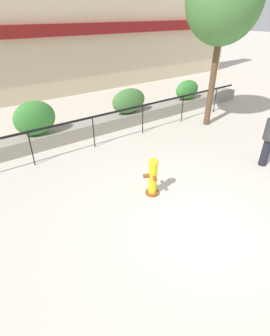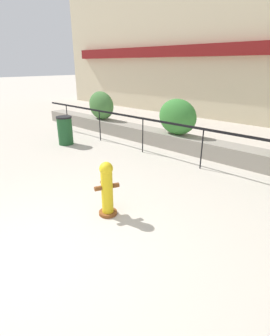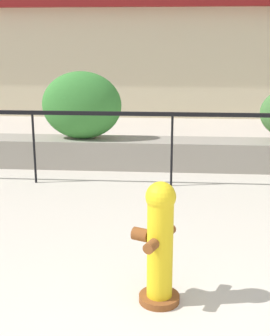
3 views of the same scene
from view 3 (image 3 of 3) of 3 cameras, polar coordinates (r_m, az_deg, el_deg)
planter_wall_low at (r=8.30m, az=4.47°, el=1.75°), size 18.00×0.70×0.50m
fence_railing_segment at (r=7.07m, az=4.58°, el=5.73°), size 15.00×0.05×1.15m
hedge_bush_1 at (r=8.29m, az=-6.53°, el=7.59°), size 1.40×0.70×1.18m
fire_hydrant at (r=3.96m, az=3.01°, el=-9.03°), size 0.48×0.47×1.08m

